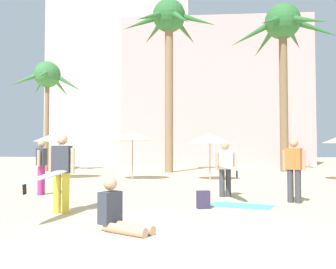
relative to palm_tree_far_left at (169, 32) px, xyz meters
name	(u,v)px	position (x,y,z in m)	size (l,w,h in m)	color
ground	(171,240)	(1.19, -16.45, -8.69)	(120.00, 120.00, 0.00)	beige
hotel_pink	(213,98)	(3.50, 14.92, -2.00)	(17.08, 10.18, 13.37)	pink
hotel_tower_gray	(124,32)	(-7.73, 24.76, 8.26)	(17.26, 9.66, 33.90)	beige
palm_tree_far_left	(169,32)	(0.00, 0.00, 0.00)	(6.09, 5.22, 10.72)	#896B4C
palm_tree_left	(283,34)	(7.26, 1.32, 0.11)	(6.97, 6.38, 10.76)	brown
palm_tree_center	(47,80)	(-7.94, 0.61, -2.77)	(4.57, 4.89, 7.11)	#896B4C
cafe_umbrella_0	(60,136)	(-5.04, -4.72, -6.64)	(2.48, 2.48, 2.31)	gray
cafe_umbrella_1	(132,136)	(-1.34, -5.28, -6.66)	(2.29, 2.29, 2.22)	gray
cafe_umbrella_2	(210,138)	(2.27, -5.28, -6.78)	(2.08, 2.08, 2.14)	gray
beach_towel	(241,206)	(2.69, -12.98, -8.68)	(1.52, 0.81, 0.01)	#4CC6D6
backpack	(203,200)	(1.75, -13.45, -8.49)	(0.34, 0.30, 0.42)	#332C4B
person_mid_center	(225,167)	(2.46, -11.40, -7.80)	(0.80, 2.75, 1.62)	#3D3D42
person_far_right	(60,171)	(-1.36, -14.43, -7.75)	(0.70, 2.93, 1.74)	gold
person_mid_left	(294,167)	(4.16, -12.35, -7.76)	(0.55, 0.42, 1.69)	#3D3D42
person_near_left	(41,165)	(-3.17, -11.18, -7.76)	(0.26, 0.61, 1.69)	#B7337F
person_mid_right	(118,213)	(0.24, -15.97, -8.37)	(1.03, 0.82, 0.93)	tan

